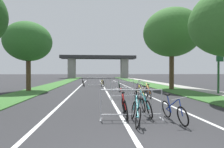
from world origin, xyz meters
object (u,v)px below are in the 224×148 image
Objects in this scene: crowd_barrier_nearest at (132,105)px; bicycle_purple_6 at (136,92)px; bicycle_teal_1 at (136,112)px; bicycle_orange_7 at (149,92)px; bicycle_blue_9 at (173,111)px; bicycle_yellow_10 at (141,94)px; tree_right_cypress_far at (172,33)px; crowd_barrier_fourth at (97,82)px; bicycle_teal_11 at (146,105)px; lamppost_with_sign at (219,54)px; bicycle_yellow_0 at (102,84)px; tree_left_maple_mid at (28,42)px; bicycle_black_5 at (83,83)px; crowd_barrier_second at (128,90)px; bicycle_red_3 at (124,106)px; bicycle_white_2 at (104,83)px; bicycle_green_8 at (120,87)px; bicycle_silver_4 at (139,86)px; crowd_barrier_third at (122,85)px.

crowd_barrier_nearest reaches higher than bicycle_purple_6.
bicycle_teal_1 is 1.00× the size of bicycle_orange_7.
bicycle_orange_7 reaches higher than bicycle_blue_9.
bicycle_yellow_10 reaches higher than bicycle_teal_1.
crowd_barrier_nearest is (-5.97, -10.05, -4.84)m from tree_right_cypress_far.
crowd_barrier_fourth is at bearing 147.73° from tree_right_cypress_far.
tree_right_cypress_far is 11.95m from bicycle_teal_11.
crowd_barrier_nearest is at bearing 87.84° from bicycle_purple_6.
crowd_barrier_fourth is 1.30× the size of bicycle_orange_7.
bicycle_yellow_0 is (-8.26, 7.76, -2.67)m from lamppost_with_sign.
tree_left_maple_mid reaches higher than bicycle_yellow_0.
bicycle_blue_9 is at bearing 87.77° from bicycle_yellow_0.
bicycle_black_5 is at bearing 150.86° from tree_right_cypress_far.
crowd_barrier_fourth is at bearing 116.41° from bicycle_orange_7.
crowd_barrier_nearest is 1.30× the size of bicycle_black_5.
bicycle_yellow_0 is 14.41m from bicycle_blue_9.
crowd_barrier_second is 1.26× the size of bicycle_red_3.
tree_right_cypress_far reaches higher than crowd_barrier_fourth.
bicycle_white_2 is 15.48m from bicycle_blue_9.
bicycle_teal_11 reaches higher than bicycle_purple_6.
bicycle_white_2 is 0.96× the size of bicycle_green_8.
tree_right_cypress_far is 4.40× the size of bicycle_red_3.
bicycle_yellow_0 is 5.06m from bicycle_silver_4.
bicycle_green_8 is (3.48, -5.72, 0.01)m from bicycle_black_5.
tree_left_maple_mid is 0.79× the size of tree_right_cypress_far.
crowd_barrier_second is at bearing -134.83° from tree_right_cypress_far.
crowd_barrier_second is 5.62m from bicycle_silver_4.
bicycle_yellow_0 is at bearing -64.28° from bicycle_purple_6.
bicycle_teal_1 is at bearing -139.59° from lamppost_with_sign.
crowd_barrier_nearest is 9.16m from bicycle_green_8.
crowd_barrier_nearest reaches higher than bicycle_teal_11.
lamppost_with_sign is 12.38m from crowd_barrier_fourth.
bicycle_orange_7 is at bearing -170.41° from lamppost_with_sign.
bicycle_green_8 is (1.31, -4.82, 0.03)m from bicycle_yellow_0.
crowd_barrier_third and bicycle_red_3 have the same top height.
bicycle_blue_9 is at bearing -92.25° from bicycle_orange_7.
tree_right_cypress_far reaches higher than bicycle_yellow_10.
bicycle_silver_4 reaches higher than bicycle_yellow_0.
crowd_barrier_third is (0.38, 4.82, 0.00)m from crowd_barrier_second.
bicycle_blue_9 is 1.16m from bicycle_teal_11.
tree_left_maple_mid reaches higher than bicycle_silver_4.
bicycle_purple_6 is (-6.34, -0.77, -2.66)m from lamppost_with_sign.
crowd_barrier_second is 0.89m from bicycle_yellow_10.
bicycle_green_8 reaches higher than bicycle_yellow_10.
bicycle_yellow_0 is 0.97× the size of bicycle_yellow_10.
crowd_barrier_nearest is at bearing -106.24° from bicycle_orange_7.
bicycle_green_8 is (1.03, 8.61, -0.01)m from bicycle_red_3.
crowd_barrier_third is at bearing 89.38° from bicycle_teal_11.
crowd_barrier_nearest is 1.30× the size of bicycle_teal_1.
bicycle_teal_11 reaches higher than bicycle_silver_4.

